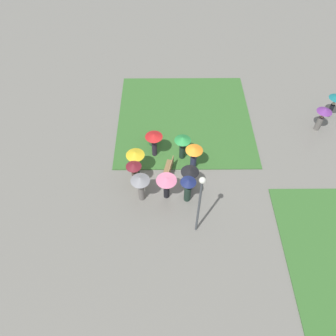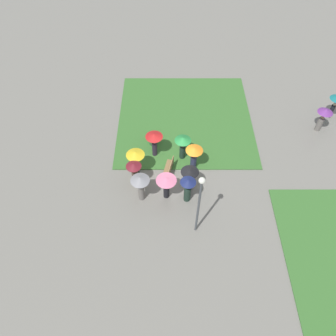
% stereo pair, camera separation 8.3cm
% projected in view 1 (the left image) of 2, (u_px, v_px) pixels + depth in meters
% --- Properties ---
extents(ground_plane, '(90.00, 90.00, 0.00)m').
position_uv_depth(ground_plane, '(177.00, 173.00, 20.73)').
color(ground_plane, slate).
extents(lawn_patch_near, '(9.65, 9.58, 0.06)m').
position_uv_depth(lawn_patch_near, '(184.00, 118.00, 23.90)').
color(lawn_patch_near, '#386B2D').
rests_on(lawn_patch_near, ground_plane).
extents(park_bench, '(1.67, 0.79, 0.90)m').
position_uv_depth(park_bench, '(169.00, 169.00, 20.30)').
color(park_bench, brown).
rests_on(park_bench, ground_plane).
extents(lamp_post, '(0.32, 0.32, 4.67)m').
position_uv_depth(lamp_post, '(200.00, 199.00, 15.88)').
color(lamp_post, '#474C51').
rests_on(lamp_post, ground_plane).
extents(trash_bin, '(0.61, 0.61, 0.80)m').
position_uv_depth(trash_bin, '(153.00, 140.00, 22.00)').
color(trash_bin, '#335638').
rests_on(trash_bin, ground_plane).
extents(crowd_person_orange, '(1.06, 1.06, 1.80)m').
position_uv_depth(crowd_person_orange, '(194.00, 155.00, 20.08)').
color(crowd_person_orange, '#282D47').
rests_on(crowd_person_orange, ground_plane).
extents(crowd_person_yellow, '(1.12, 1.12, 1.93)m').
position_uv_depth(crowd_person_yellow, '(136.00, 157.00, 19.59)').
color(crowd_person_yellow, '#1E3328').
rests_on(crowd_person_yellow, ground_plane).
extents(crowd_person_pink, '(1.19, 1.19, 1.73)m').
position_uv_depth(crowd_person_pink, '(166.00, 183.00, 18.61)').
color(crowd_person_pink, black).
rests_on(crowd_person_pink, ground_plane).
extents(crowd_person_red, '(1.10, 1.10, 1.93)m').
position_uv_depth(crowd_person_red, '(154.00, 140.00, 20.57)').
color(crowd_person_red, '#2D2333').
rests_on(crowd_person_red, ground_plane).
extents(crowd_person_grey, '(1.09, 1.09, 2.01)m').
position_uv_depth(crowd_person_grey, '(141.00, 184.00, 18.38)').
color(crowd_person_grey, slate).
rests_on(crowd_person_grey, ground_plane).
extents(crowd_person_navy, '(0.90, 0.90, 1.90)m').
position_uv_depth(crowd_person_navy, '(188.00, 187.00, 18.54)').
color(crowd_person_navy, '#1E3328').
rests_on(crowd_person_navy, ground_plane).
extents(crowd_person_maroon, '(0.92, 0.92, 1.90)m').
position_uv_depth(crowd_person_maroon, '(134.00, 171.00, 19.21)').
color(crowd_person_maroon, '#47382D').
rests_on(crowd_person_maroon, ground_plane).
extents(crowd_person_green, '(1.04, 1.04, 1.85)m').
position_uv_depth(crowd_person_green, '(182.00, 144.00, 20.54)').
color(crowd_person_green, '#1E3328').
rests_on(crowd_person_green, ground_plane).
extents(crowd_person_black, '(1.06, 1.06, 1.77)m').
position_uv_depth(crowd_person_black, '(190.00, 176.00, 19.06)').
color(crowd_person_black, '#2D2333').
rests_on(crowd_person_black, ground_plane).
extents(lone_walker_far_path, '(1.03, 1.03, 1.83)m').
position_uv_depth(lone_walker_far_path, '(335.00, 101.00, 23.06)').
color(lone_walker_far_path, black).
rests_on(lone_walker_far_path, ground_plane).
extents(lone_walker_mid_plaza, '(1.02, 1.02, 1.85)m').
position_uv_depth(lone_walker_mid_plaza, '(323.00, 115.00, 22.25)').
color(lone_walker_mid_plaza, slate).
rests_on(lone_walker_mid_plaza, ground_plane).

